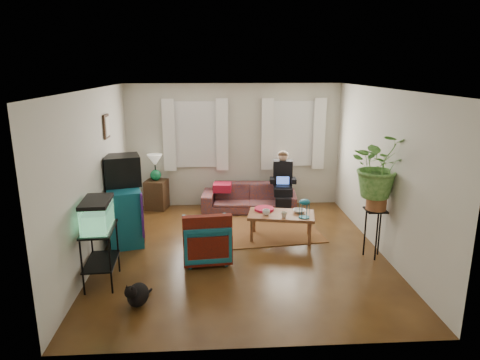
{
  "coord_description": "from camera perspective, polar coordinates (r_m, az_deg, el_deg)",
  "views": [
    {
      "loc": [
        -0.43,
        -6.45,
        2.9
      ],
      "look_at": [
        0.0,
        0.4,
        1.1
      ],
      "focal_mm": 32.0,
      "sensor_mm": 36.0,
      "label": 1
    }
  ],
  "objects": [
    {
      "name": "floor",
      "position": [
        7.09,
        0.2,
        -9.47
      ],
      "size": [
        4.5,
        5.0,
        0.01
      ],
      "primitive_type": "cube",
      "color": "#4F2B14",
      "rests_on": "ground"
    },
    {
      "name": "armchair",
      "position": [
        6.69,
        -4.53,
        -7.67
      ],
      "size": [
        0.77,
        0.73,
        0.72
      ],
      "primitive_type": "imported",
      "rotation": [
        0.0,
        0.0,
        3.24
      ],
      "color": "#136373",
      "rests_on": "floor"
    },
    {
      "name": "dresser",
      "position": [
        7.66,
        -15.2,
        -4.27
      ],
      "size": [
        0.79,
        1.17,
        0.96
      ],
      "primitive_type": "cube",
      "rotation": [
        0.0,
        0.0,
        0.26
      ],
      "color": "#105965",
      "rests_on": "floor"
    },
    {
      "name": "cup_a",
      "position": [
        7.34,
        3.51,
        -4.31
      ],
      "size": [
        0.15,
        0.15,
        0.1
      ],
      "primitive_type": "imported",
      "rotation": [
        0.0,
        0.0,
        -0.19
      ],
      "color": "white",
      "rests_on": "coffee_table"
    },
    {
      "name": "window_right",
      "position": [
        9.19,
        7.04,
        6.14
      ],
      "size": [
        1.08,
        0.04,
        1.38
      ],
      "primitive_type": "cube",
      "color": "white",
      "rests_on": "wall_back"
    },
    {
      "name": "birdcage",
      "position": [
        7.24,
        8.59,
        -3.76
      ],
      "size": [
        0.21,
        0.21,
        0.33
      ],
      "primitive_type": null,
      "rotation": [
        0.0,
        0.0,
        -0.19
      ],
      "color": "#115B6B",
      "rests_on": "coffee_table"
    },
    {
      "name": "serape_throw",
      "position": [
        6.37,
        -4.34,
        -7.36
      ],
      "size": [
        0.74,
        0.24,
        0.6
      ],
      "primitive_type": "cube",
      "rotation": [
        0.0,
        0.0,
        0.1
      ],
      "color": "#9E0A0A",
      "rests_on": "armchair"
    },
    {
      "name": "area_rug",
      "position": [
        7.97,
        2.91,
        -6.6
      ],
      "size": [
        2.18,
        1.83,
        0.01
      ],
      "primitive_type": "cube",
      "rotation": [
        0.0,
        0.0,
        0.12
      ],
      "color": "maroon",
      "rests_on": "floor"
    },
    {
      "name": "seated_person",
      "position": [
        8.86,
        5.72,
        -0.59
      ],
      "size": [
        0.54,
        0.64,
        1.15
      ],
      "primitive_type": null,
      "rotation": [
        0.0,
        0.0,
        -0.1
      ],
      "color": "black",
      "rests_on": "sofa"
    },
    {
      "name": "aquarium",
      "position": [
        6.04,
        -18.52,
        -4.31
      ],
      "size": [
        0.4,
        0.67,
        0.42
      ],
      "primitive_type": "cube",
      "rotation": [
        0.0,
        0.0,
        0.06
      ],
      "color": "#7FD899",
      "rests_on": "aquarium_stand"
    },
    {
      "name": "snack_tray",
      "position": [
        7.59,
        3.25,
        -3.88
      ],
      "size": [
        0.41,
        0.41,
        0.04
      ],
      "primitive_type": "cylinder",
      "rotation": [
        0.0,
        0.0,
        -0.19
      ],
      "color": "#B21414",
      "rests_on": "coffee_table"
    },
    {
      "name": "wall_front",
      "position": [
        4.28,
        2.42,
        -7.27
      ],
      "size": [
        4.5,
        0.01,
        2.6
      ],
      "primitive_type": "cube",
      "color": "silver",
      "rests_on": "floor"
    },
    {
      "name": "bowl",
      "position": [
        7.53,
        7.89,
        -4.11
      ],
      "size": [
        0.26,
        0.26,
        0.06
      ],
      "primitive_type": "imported",
      "rotation": [
        0.0,
        0.0,
        -0.19
      ],
      "color": "white",
      "rests_on": "coffee_table"
    },
    {
      "name": "black_cat",
      "position": [
        5.69,
        -13.47,
        -14.38
      ],
      "size": [
        0.39,
        0.48,
        0.35
      ],
      "primitive_type": "ellipsoid",
      "rotation": [
        0.0,
        0.0,
        -0.33
      ],
      "color": "black",
      "rests_on": "floor"
    },
    {
      "name": "aquarium_stand",
      "position": [
        6.26,
        -18.06,
        -9.62
      ],
      "size": [
        0.44,
        0.74,
        0.8
      ],
      "primitive_type": "cube",
      "rotation": [
        0.0,
        0.0,
        0.06
      ],
      "color": "black",
      "rests_on": "floor"
    },
    {
      "name": "curtains_right",
      "position": [
        9.11,
        7.13,
        6.07
      ],
      "size": [
        1.36,
        0.06,
        1.5
      ],
      "primitive_type": "cube",
      "color": "white",
      "rests_on": "wall_back"
    },
    {
      "name": "sofa",
      "position": [
        8.9,
        1.21,
        -1.78
      ],
      "size": [
        1.99,
        0.95,
        0.75
      ],
      "primitive_type": "imported",
      "rotation": [
        0.0,
        0.0,
        -0.1
      ],
      "color": "brown",
      "rests_on": "floor"
    },
    {
      "name": "window_left",
      "position": [
        9.04,
        -5.92,
        6.04
      ],
      "size": [
        1.08,
        0.04,
        1.38
      ],
      "primitive_type": "cube",
      "color": "white",
      "rests_on": "wall_back"
    },
    {
      "name": "plant_stand",
      "position": [
        7.06,
        17.39,
        -6.79
      ],
      "size": [
        0.34,
        0.34,
        0.79
      ],
      "primitive_type": "cube",
      "rotation": [
        0.0,
        0.0,
        -0.03
      ],
      "color": "black",
      "rests_on": "floor"
    },
    {
      "name": "table_lamp",
      "position": [
        9.07,
        -11.23,
        1.56
      ],
      "size": [
        0.38,
        0.38,
        0.56
      ],
      "primitive_type": null,
      "rotation": [
        0.0,
        0.0,
        -0.21
      ],
      "color": "white",
      "rests_on": "side_table"
    },
    {
      "name": "potted_plant",
      "position": [
        6.79,
        17.99,
        0.61
      ],
      "size": [
        0.92,
        0.8,
        1.0
      ],
      "primitive_type": "imported",
      "rotation": [
        0.0,
        0.0,
        -0.03
      ],
      "color": "#599947",
      "rests_on": "plant_stand"
    },
    {
      "name": "cup_b",
      "position": [
        7.25,
        5.89,
        -4.62
      ],
      "size": [
        0.12,
        0.12,
        0.1
      ],
      "primitive_type": "imported",
      "rotation": [
        0.0,
        0.0,
        -0.19
      ],
      "color": "beige",
      "rests_on": "coffee_table"
    },
    {
      "name": "wall_back",
      "position": [
        9.1,
        -0.82,
        4.58
      ],
      "size": [
        4.5,
        0.01,
        2.6
      ],
      "primitive_type": "cube",
      "color": "silver",
      "rests_on": "floor"
    },
    {
      "name": "wall_right",
      "position": [
        7.16,
        18.48,
        1.02
      ],
      "size": [
        0.01,
        5.0,
        2.6
      ],
      "primitive_type": "cube",
      "color": "silver",
      "rests_on": "floor"
    },
    {
      "name": "coffee_table",
      "position": [
        7.52,
        5.48,
        -6.15
      ],
      "size": [
        1.22,
        0.81,
        0.47
      ],
      "primitive_type": "cube",
      "rotation": [
        0.0,
        0.0,
        -0.19
      ],
      "color": "olive",
      "rests_on": "floor"
    },
    {
      "name": "crt_tv",
      "position": [
        7.56,
        -15.46,
        1.27
      ],
      "size": [
        0.7,
        0.67,
        0.51
      ],
      "primitive_type": "cube",
      "rotation": [
        0.0,
        0.0,
        0.26
      ],
      "color": "black",
      "rests_on": "dresser"
    },
    {
      "name": "wall_left",
      "position": [
        6.89,
        -18.8,
        0.47
      ],
      "size": [
        0.01,
        5.0,
        2.6
      ],
      "primitive_type": "cube",
      "color": "silver",
      "rests_on": "floor"
    },
    {
      "name": "curtains_left",
      "position": [
        8.96,
        -5.94,
        5.96
      ],
      "size": [
        1.36,
        0.06,
        1.5
      ],
      "primitive_type": "cube",
      "color": "white",
      "rests_on": "wall_back"
    },
    {
      "name": "picture_frame",
      "position": [
        7.58,
        -17.31,
        6.83
      ],
      "size": [
        0.04,
        0.32,
        0.4
      ],
      "primitive_type": "cube",
      "color": "#3D2616",
      "rests_on": "wall_left"
    },
    {
      "name": "ceiling",
      "position": [
        6.47,
        0.22,
        12.04
      ],
      "size": [
        4.5,
        5.0,
        0.01
      ],
      "primitive_type": "cube",
      "color": "white",
      "rests_on": "wall_back"
    },
    {
      "name": "side_table",
      "position": [
        9.21,
        -11.05,
        -1.92
      ],
      "size": [
        0.5,
        0.5,
        0.62
      ],
      "primitive_type": "cube",
      "rotation": [
        0.0,
        0.0,
        -0.21
      ],
      "color": "#432519",
      "rests_on": "floor"
    }
  ]
}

